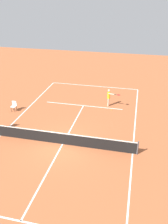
{
  "coord_description": "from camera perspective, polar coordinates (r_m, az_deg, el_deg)",
  "views": [
    {
      "loc": [
        -4.86,
        13.89,
        10.16
      ],
      "look_at": [
        -0.72,
        -3.94,
        0.8
      ],
      "focal_mm": 38.07,
      "sensor_mm": 36.0,
      "label": 1
    }
  ],
  "objects": [
    {
      "name": "tennis_ball",
      "position": [
        22.8,
        6.59,
        0.53
      ],
      "size": [
        0.07,
        0.07,
        0.07
      ],
      "primitive_type": "sphere",
      "color": "#CCE033",
      "rests_on": "ground"
    },
    {
      "name": "court_lines",
      "position": [
        17.88,
        -5.16,
        -7.66
      ],
      "size": [
        10.37,
        24.89,
        0.01
      ],
      "color": "white",
      "rests_on": "ground"
    },
    {
      "name": "ground_plane",
      "position": [
        17.88,
        -5.16,
        -7.67
      ],
      "size": [
        60.0,
        60.0,
        0.0
      ],
      "primitive_type": "plane",
      "color": "#AD5933"
    },
    {
      "name": "tennis_net",
      "position": [
        17.6,
        -5.22,
        -6.34
      ],
      "size": [
        10.97,
        0.1,
        1.07
      ],
      "color": "#4C4C51",
      "rests_on": "ground"
    },
    {
      "name": "player_serving",
      "position": [
        23.23,
        6.08,
        3.79
      ],
      "size": [
        1.27,
        0.66,
        1.73
      ],
      "rotation": [
        0.0,
        0.0,
        1.48
      ],
      "color": "beige",
      "rests_on": "ground"
    },
    {
      "name": "courtside_chair_mid",
      "position": [
        23.29,
        -16.5,
        1.49
      ],
      "size": [
        0.44,
        0.46,
        0.95
      ],
      "color": "#262626",
      "rests_on": "ground"
    }
  ]
}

